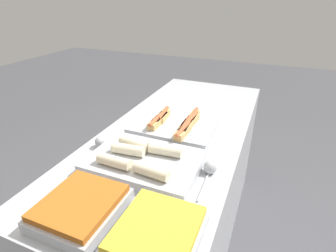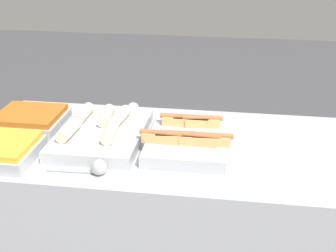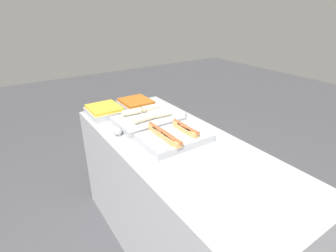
{
  "view_description": "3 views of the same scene",
  "coord_description": "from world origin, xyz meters",
  "px_view_note": "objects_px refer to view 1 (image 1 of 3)",
  "views": [
    {
      "loc": [
        -1.28,
        -0.48,
        1.66
      ],
      "look_at": [
        -0.13,
        0.0,
        1.02
      ],
      "focal_mm": 28.0,
      "sensor_mm": 36.0,
      "label": 1
    },
    {
      "loc": [
        0.12,
        -1.71,
        1.79
      ],
      "look_at": [
        -0.13,
        0.0,
        1.02
      ],
      "focal_mm": 50.0,
      "sensor_mm": 36.0,
      "label": 2
    },
    {
      "loc": [
        1.23,
        -0.91,
        1.79
      ],
      "look_at": [
        -0.13,
        0.0,
        1.02
      ],
      "focal_mm": 28.0,
      "sensor_mm": 36.0,
      "label": 3
    }
  ],
  "objects_px": {
    "tray_hotdogs": "(175,127)",
    "tray_side_front": "(157,234)",
    "tray_wraps": "(144,161)",
    "serving_spoon_near": "(210,169)",
    "serving_spoon_far": "(100,143)",
    "tray_side_back": "(81,208)"
  },
  "relations": [
    {
      "from": "tray_wraps",
      "to": "serving_spoon_far",
      "type": "relative_size",
      "value": 2.22
    },
    {
      "from": "tray_wraps",
      "to": "serving_spoon_near",
      "type": "xyz_separation_m",
      "value": [
        0.07,
        -0.29,
        -0.01
      ]
    },
    {
      "from": "serving_spoon_near",
      "to": "serving_spoon_far",
      "type": "relative_size",
      "value": 1.02
    },
    {
      "from": "tray_side_front",
      "to": "serving_spoon_far",
      "type": "distance_m",
      "value": 0.65
    },
    {
      "from": "tray_hotdogs",
      "to": "serving_spoon_far",
      "type": "height_order",
      "value": "tray_hotdogs"
    },
    {
      "from": "tray_wraps",
      "to": "tray_side_back",
      "type": "bearing_deg",
      "value": 168.46
    },
    {
      "from": "tray_wraps",
      "to": "serving_spoon_far",
      "type": "bearing_deg",
      "value": 77.45
    },
    {
      "from": "serving_spoon_near",
      "to": "serving_spoon_far",
      "type": "distance_m",
      "value": 0.57
    },
    {
      "from": "tray_hotdogs",
      "to": "serving_spoon_far",
      "type": "relative_size",
      "value": 2.02
    },
    {
      "from": "tray_side_front",
      "to": "serving_spoon_near",
      "type": "height_order",
      "value": "tray_side_front"
    },
    {
      "from": "tray_hotdogs",
      "to": "serving_spoon_near",
      "type": "bearing_deg",
      "value": -136.79
    },
    {
      "from": "tray_hotdogs",
      "to": "tray_wraps",
      "type": "distance_m",
      "value": 0.37
    },
    {
      "from": "tray_side_back",
      "to": "serving_spoon_near",
      "type": "height_order",
      "value": "tray_side_back"
    },
    {
      "from": "tray_wraps",
      "to": "tray_side_front",
      "type": "distance_m",
      "value": 0.41
    },
    {
      "from": "tray_side_front",
      "to": "serving_spoon_near",
      "type": "xyz_separation_m",
      "value": [
        0.41,
        -0.06,
        -0.01
      ]
    },
    {
      "from": "serving_spoon_near",
      "to": "tray_side_front",
      "type": "bearing_deg",
      "value": 171.08
    },
    {
      "from": "tray_side_back",
      "to": "serving_spoon_far",
      "type": "bearing_deg",
      "value": 27.63
    },
    {
      "from": "tray_wraps",
      "to": "tray_hotdogs",
      "type": "bearing_deg",
      "value": -1.31
    },
    {
      "from": "tray_hotdogs",
      "to": "tray_side_front",
      "type": "relative_size",
      "value": 1.56
    },
    {
      "from": "tray_side_front",
      "to": "tray_side_back",
      "type": "height_order",
      "value": "same"
    },
    {
      "from": "tray_side_front",
      "to": "serving_spoon_far",
      "type": "relative_size",
      "value": 1.29
    },
    {
      "from": "tray_hotdogs",
      "to": "serving_spoon_far",
      "type": "bearing_deg",
      "value": 135.9
    }
  ]
}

